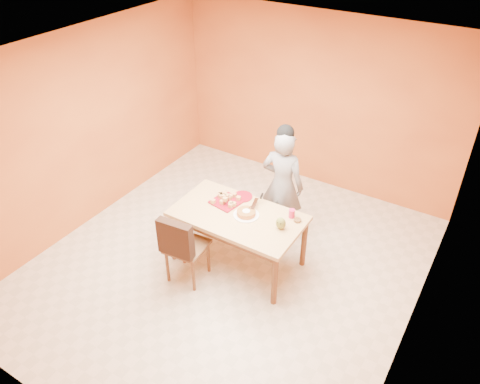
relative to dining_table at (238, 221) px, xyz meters
The scene contains 17 objects.
floor 0.68m from the dining_table, 116.27° to the right, with size 5.00×5.00×0.00m, color beige.
ceiling 2.04m from the dining_table, 116.27° to the right, with size 5.00×5.00×0.00m, color white.
wall_back 2.45m from the dining_table, 91.73° to the left, with size 4.50×4.50×0.00m, color orange.
wall_left 2.42m from the dining_table, behind, with size 5.00×5.00×0.00m, color orange.
wall_right 2.29m from the dining_table, ahead, with size 5.00×5.00×0.00m, color orange.
dining_table is the anchor object (origin of this frame).
dining_chair 0.70m from the dining_table, 123.15° to the right, with size 0.50×0.57×0.99m.
pastry_pile 0.34m from the dining_table, 150.60° to the left, with size 0.30×0.30×0.10m, color tan, non-canonical shape.
person 0.84m from the dining_table, 76.79° to the left, with size 0.58×0.38×1.60m, color gray.
pastry_platter 0.31m from the dining_table, 150.60° to the left, with size 0.34×0.34×0.02m, color maroon.
red_dinner_plate 0.39m from the dining_table, 112.68° to the left, with size 0.26×0.26×0.02m, color maroon.
white_cake_plate 0.15m from the dining_table, 21.75° to the left, with size 0.32×0.32×0.01m, color white.
sponge_cake 0.17m from the dining_table, 21.75° to the left, with size 0.23×0.23×0.05m, color #BF6831.
cake_server 0.30m from the dining_table, 63.71° to the left, with size 0.05×0.25×0.01m, color silver.
egg_ornament 0.60m from the dining_table, ahead, with size 0.12×0.10×0.15m, color olive.
magenta_glass 0.67m from the dining_table, 27.22° to the left, with size 0.08×0.08×0.11m, color #D11F56.
checker_tin 0.74m from the dining_table, 21.10° to the left, with size 0.09×0.09×0.03m, color #391F0F.
Camera 1 is at (2.50, -3.73, 4.18)m, focal length 35.00 mm.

